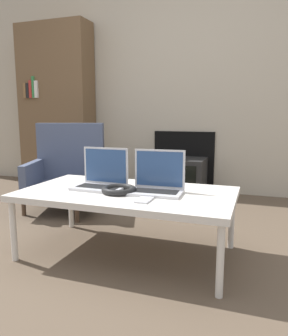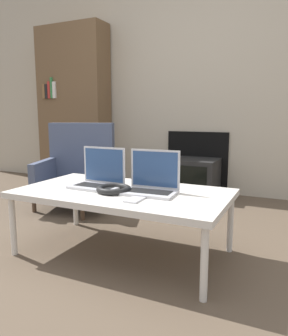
% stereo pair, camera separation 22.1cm
% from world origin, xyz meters
% --- Properties ---
extents(ground_plane, '(14.00, 14.00, 0.00)m').
position_xyz_m(ground_plane, '(0.00, 0.00, 0.00)').
color(ground_plane, brown).
extents(wall_back, '(7.00, 0.08, 2.60)m').
position_xyz_m(wall_back, '(-0.00, 2.12, 1.29)').
color(wall_back, '#B7AD99').
rests_on(wall_back, ground_plane).
extents(table, '(1.26, 0.69, 0.39)m').
position_xyz_m(table, '(0.00, 0.29, 0.37)').
color(table, silver).
rests_on(table, ground_plane).
extents(laptop_left, '(0.31, 0.21, 0.25)m').
position_xyz_m(laptop_left, '(-0.18, 0.31, 0.45)').
color(laptop_left, silver).
rests_on(laptop_left, table).
extents(laptop_right, '(0.32, 0.22, 0.25)m').
position_xyz_m(laptop_right, '(0.18, 0.31, 0.45)').
color(laptop_right, silver).
rests_on(laptop_right, table).
extents(headphones, '(0.20, 0.20, 0.04)m').
position_xyz_m(headphones, '(-0.03, 0.23, 0.41)').
color(headphones, black).
rests_on(headphones, table).
extents(phone, '(0.07, 0.14, 0.01)m').
position_xyz_m(phone, '(0.17, 0.12, 0.40)').
color(phone, silver).
rests_on(phone, table).
extents(tv, '(0.54, 0.42, 0.39)m').
position_xyz_m(tv, '(-0.06, 1.86, 0.19)').
color(tv, black).
rests_on(tv, ground_plane).
extents(armchair, '(0.77, 0.76, 0.76)m').
position_xyz_m(armchair, '(-0.90, 1.05, 0.35)').
color(armchair, '#47516B').
rests_on(armchair, ground_plane).
extents(bookshelf, '(0.89, 0.32, 1.88)m').
position_xyz_m(bookshelf, '(-1.58, 1.92, 0.94)').
color(bookshelf, brown).
rests_on(bookshelf, ground_plane).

